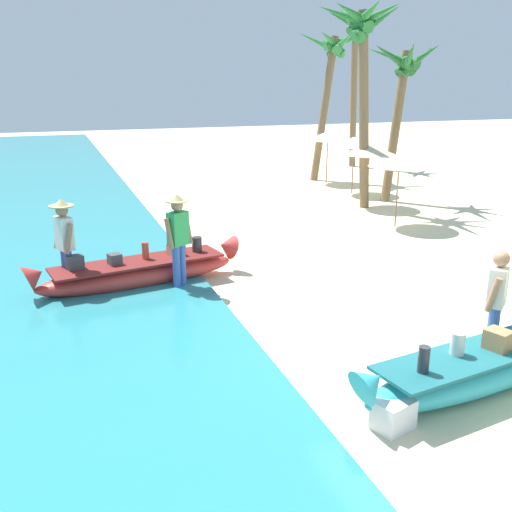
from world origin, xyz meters
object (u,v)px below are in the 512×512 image
Objects in this scene: palm_tree_mid_cluster at (355,40)px; boat_red_midground at (139,272)px; palm_tree_tall_inland at (331,61)px; palm_tree_leaning_seaward at (363,40)px; boat_cyan_foreground at (484,367)px; person_tourist_customer at (496,299)px; person_vendor_assistant at (65,240)px; palm_tree_far_behind at (403,74)px; cooler_box at (393,414)px; person_vendor_hatted at (178,235)px.

boat_red_midground is at bearing -131.25° from palm_tree_mid_cluster.
palm_tree_tall_inland is 5.45m from palm_tree_leaning_seaward.
boat_cyan_foreground is 0.69× the size of palm_tree_leaning_seaward.
person_vendor_assistant reaches higher than person_tourist_customer.
palm_tree_leaning_seaward is 8.96m from palm_tree_mid_cluster.
palm_tree_far_behind is (0.18, -4.55, -0.49)m from palm_tree_tall_inland.
person_tourist_customer is 11.66m from palm_tree_far_behind.
boat_red_midground is at bearing -148.40° from palm_tree_far_behind.
boat_cyan_foreground is 0.73× the size of palm_tree_tall_inland.
boat_cyan_foreground is 2.60× the size of person_tourist_customer.
palm_tree_leaning_seaward is at bearing 29.74° from person_vendor_assistant.
cooler_box is at bearing -122.20° from palm_tree_far_behind.
palm_tree_mid_cluster reaches higher than person_vendor_assistant.
palm_tree_leaning_seaward is at bearing -107.18° from palm_tree_tall_inland.
boat_cyan_foreground is 9.46× the size of cooler_box.
boat_red_midground is 6.27m from person_tourist_customer.
person_vendor_assistant is 0.27× the size of palm_tree_mid_cluster.
person_tourist_customer is at bearing -49.67° from person_vendor_hatted.
boat_cyan_foreground is at bearing -135.73° from person_tourist_customer.
person_vendor_hatted reaches higher than cooler_box.
palm_tree_tall_inland is at bearing 44.80° from person_vendor_assistant.
person_tourist_customer is at bearing 44.27° from boat_cyan_foreground.
person_vendor_assistant is at bearing -135.20° from palm_tree_tall_inland.
palm_tree_mid_cluster is at bearing 45.60° from person_vendor_assistant.
palm_tree_mid_cluster is at bearing 66.79° from boat_cyan_foreground.
boat_cyan_foreground is 11.78m from palm_tree_leaning_seaward.
palm_tree_tall_inland is (8.19, 10.56, 3.35)m from person_vendor_hatted.
person_vendor_hatted is 0.37× the size of palm_tree_far_behind.
boat_cyan_foreground is 6.35m from boat_red_midground.
palm_tree_leaning_seaward is (6.58, 5.37, 3.76)m from person_vendor_hatted.
person_vendor_assistant is at bearing 131.88° from boat_cyan_foreground.
palm_tree_leaning_seaward is at bearing -116.95° from palm_tree_mid_cluster.
palm_tree_far_behind reaches higher than person_tourist_customer.
person_tourist_customer is (3.53, -4.16, -0.17)m from person_vendor_hatted.
boat_cyan_foreground is 0.62× the size of palm_tree_mid_cluster.
palm_tree_leaning_seaward is (3.05, 9.53, 3.93)m from person_tourist_customer.
boat_red_midground is 0.84× the size of palm_tree_far_behind.
boat_red_midground is 1.47m from person_vendor_assistant.
person_vendor_hatted reaches higher than person_tourist_customer.
palm_tree_leaning_seaward is (3.75, 10.22, 4.51)m from boat_cyan_foreground.
person_vendor_hatted is 0.28× the size of palm_tree_mid_cluster.
palm_tree_leaning_seaward is (-1.61, -5.19, 0.40)m from palm_tree_tall_inland.
palm_tree_mid_cluster is (10.63, 13.35, 4.29)m from person_vendor_hatted.
person_vendor_assistant is 6.65m from cooler_box.
palm_tree_leaning_seaward is 0.89× the size of palm_tree_mid_cluster.
palm_tree_far_behind reaches higher than cooler_box.
person_vendor_assistant is (-4.79, 5.34, 0.72)m from boat_cyan_foreground.
palm_tree_far_behind reaches higher than person_vendor_hatted.
cooler_box is (-6.91, -15.82, -4.23)m from palm_tree_tall_inland.
cooler_box is (-5.31, -10.62, -4.63)m from palm_tree_leaning_seaward.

